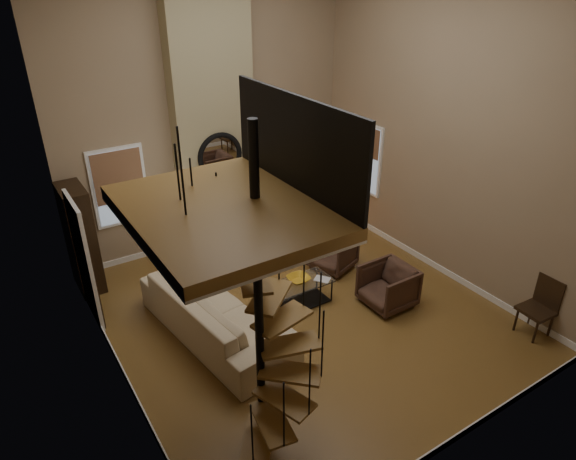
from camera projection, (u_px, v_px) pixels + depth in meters
ground at (301, 312)px, 8.67m from camera, size 6.00×6.50×0.01m
back_wall at (208, 111)px, 9.82m from camera, size 6.00×0.02×5.50m
front_wall at (490, 253)px, 4.98m from camera, size 6.00×0.02×5.50m
left_wall at (92, 205)px, 5.96m from camera, size 0.02×6.50×5.50m
right_wall at (445, 127)px, 8.84m from camera, size 0.02×6.50×5.50m
baseboard_back at (217, 234)px, 11.06m from camera, size 6.00×0.02×0.12m
baseboard_front at (449, 442)px, 6.23m from camera, size 6.00×0.02×0.12m
baseboard_left at (126, 377)px, 7.21m from camera, size 0.02×6.50×0.12m
baseboard_right at (426, 260)px, 10.08m from camera, size 0.02×6.50×0.12m
chimney_breast at (212, 113)px, 9.68m from camera, size 1.60×0.38×5.50m
hearth at (232, 248)px, 10.58m from camera, size 1.50×0.60×0.04m
firebox at (224, 220)px, 10.55m from camera, size 0.95×0.02×0.72m
mantel at (224, 195)px, 10.21m from camera, size 1.70×0.18×0.06m
mirror_frame at (220, 156)px, 9.88m from camera, size 0.94×0.10×0.94m
mirror_disc at (220, 156)px, 9.89m from camera, size 0.80×0.01×0.80m
vase_left at (197, 193)px, 9.91m from camera, size 0.24×0.24×0.25m
vase_right at (249, 182)px, 10.47m from camera, size 0.20×0.20×0.21m
window_back at (119, 186)px, 9.41m from camera, size 1.02×0.06×1.52m
window_right at (365, 156)px, 10.83m from camera, size 0.06×1.02×1.52m
entry_door at (85, 262)px, 8.11m from camera, size 0.10×1.05×2.16m
loft at (233, 203)px, 4.85m from camera, size 1.70×2.20×1.09m
spiral_stair at (260, 316)px, 5.66m from camera, size 1.47×1.47×4.06m
hutch at (81, 239)px, 8.98m from camera, size 0.42×0.88×1.97m
sofa at (215, 313)px, 7.98m from camera, size 1.51×3.04×0.85m
armchair_near at (335, 251)px, 9.81m from camera, size 0.97×0.95×0.70m
armchair_far at (391, 285)px, 8.76m from camera, size 0.82×0.80×0.75m
coffee_table at (300, 291)px, 8.73m from camera, size 1.12×0.57×0.43m
bowl at (298, 279)px, 8.67m from camera, size 0.38×0.38×0.09m
book at (322, 280)px, 8.70m from camera, size 0.31×0.33×0.03m
floor_lamp at (176, 210)px, 8.97m from camera, size 0.37×0.37×1.70m
accent_lamp at (281, 217)px, 11.36m from camera, size 0.13×0.13×0.47m
side_chair at (541, 304)px, 7.97m from camera, size 0.50×0.50×1.00m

